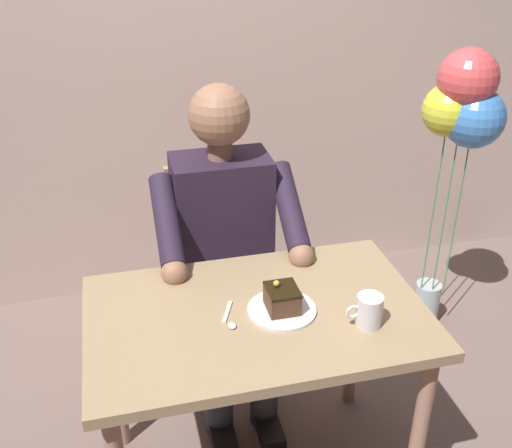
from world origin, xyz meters
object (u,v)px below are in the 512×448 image
seated_person (227,249)px  dessert_spoon (230,319)px  dining_table (257,337)px  chair (219,264)px  coffee_cup (369,310)px  cake_slice (282,298)px  balloon_display (462,120)px

seated_person → dessert_spoon: 0.50m
dining_table → chair: 0.65m
chair → dessert_spoon: chair is taller
seated_person → dessert_spoon: seated_person is taller
coffee_cup → dessert_spoon: coffee_cup is taller
chair → cake_slice: bearing=96.6°
chair → dessert_spoon: (0.09, 0.66, 0.22)m
coffee_cup → balloon_display: size_ratio=0.09×
dining_table → dessert_spoon: dessert_spoon is taller
dessert_spoon → balloon_display: size_ratio=0.11×
seated_person → dining_table: bearing=90.0°
chair → seated_person: size_ratio=0.71×
chair → seated_person: 0.24m
chair → dessert_spoon: size_ratio=6.43×
chair → dessert_spoon: 0.70m
dining_table → seated_person: seated_person is taller
chair → balloon_display: bearing=178.9°
chair → dining_table: bearing=90.0°
seated_person → chair: bearing=-90.0°
seated_person → cake_slice: seated_person is taller
dessert_spoon → seated_person: bearing=-100.2°
dining_table → chair: chair is taller
cake_slice → dessert_spoon: size_ratio=0.75×
dining_table → cake_slice: cake_slice is taller
seated_person → balloon_display: balloon_display is taller
balloon_display → seated_person: bearing=8.5°
cake_slice → seated_person: bearing=-81.2°
chair → balloon_display: 1.15m
seated_person → dessert_spoon: bearing=79.8°
coffee_cup → dessert_spoon: (0.39, -0.12, -0.05)m
dining_table → balloon_display: balloon_display is taller
seated_person → coffee_cup: (-0.30, 0.61, 0.10)m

